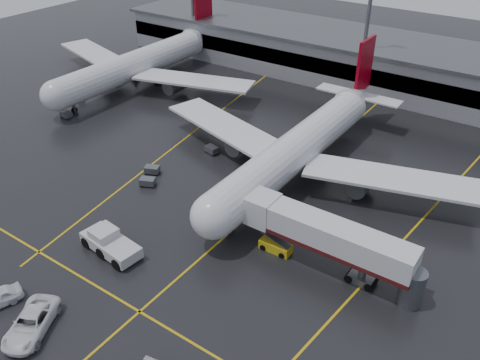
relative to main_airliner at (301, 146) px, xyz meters
The scene contains 18 objects.
ground 10.57m from the main_airliner, 90.00° to the right, with size 220.00×220.00×0.00m, color black.
apron_line_centre 10.57m from the main_airliner, 90.00° to the right, with size 0.25×90.00×0.02m, color gold.
apron_line_stop 31.98m from the main_airliner, 90.00° to the right, with size 60.00×0.25×0.02m, color gold.
apron_line_left 20.44m from the main_airliner, behind, with size 0.25×70.00×0.02m, color gold.
apron_line_right 18.49m from the main_airliner, ahead, with size 0.25×70.00×0.02m, color gold.
terminal 38.23m from the main_airliner, 90.00° to the left, with size 122.00×19.00×8.60m.
light_mast_mid 34.26m from the main_airliner, 98.80° to the left, with size 3.00×1.20×25.45m.
main_airliner is the anchor object (origin of this frame).
second_airliner 43.68m from the main_airliner, 164.05° to the left, with size 48.80×45.60×14.10m.
jet_bridge 19.68m from the main_airliner, 52.90° to the right, with size 19.90×3.40×6.05m.
pushback_tractor 28.60m from the main_airliner, 108.61° to the right, with size 7.78×3.93×2.68m.
belt_loader 17.84m from the main_airliner, 69.63° to the right, with size 3.65×1.76×2.29m.
service_van_a 39.66m from the main_airliner, 99.49° to the right, with size 3.15×6.83×1.90m, color white.
baggage_cart_a 21.33m from the main_airliner, 135.72° to the right, with size 2.36×2.00×1.12m.
baggage_cart_b 20.91m from the main_airliner, 144.33° to the right, with size 2.35×1.99×1.12m.
baggage_cart_c 14.15m from the main_airliner, 168.91° to the right, with size 2.24×1.71×1.12m.
baggage_cart_d 46.53m from the main_airliner, behind, with size 2.01×1.32×1.12m.
baggage_cart_e 42.22m from the main_airliner, behind, with size 2.07×1.42×1.12m.
Camera 1 is at (27.39, -44.49, 36.60)m, focal length 37.41 mm.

